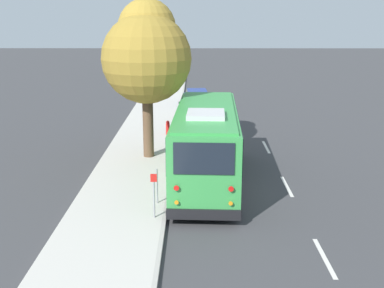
{
  "coord_description": "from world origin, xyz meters",
  "views": [
    {
      "loc": [
        -17.89,
        1.03,
        6.96
      ],
      "look_at": [
        2.73,
        1.16,
        1.3
      ],
      "focal_mm": 45.0,
      "sensor_mm": 36.0,
      "label": 1
    }
  ],
  "objects_px": {
    "parked_sedan_blue": "(197,99)",
    "sign_post_near": "(154,195)",
    "street_tree": "(147,52)",
    "shuttle_bus": "(206,141)",
    "sign_post_far": "(157,186)",
    "parked_sedan_gray": "(193,117)",
    "fire_hydrant": "(168,128)"
  },
  "relations": [
    {
      "from": "street_tree",
      "to": "fire_hydrant",
      "type": "xyz_separation_m",
      "value": [
        4.24,
        -0.7,
        -4.6
      ]
    },
    {
      "from": "parked_sedan_blue",
      "to": "fire_hydrant",
      "type": "height_order",
      "value": "parked_sedan_blue"
    },
    {
      "from": "parked_sedan_blue",
      "to": "sign_post_near",
      "type": "distance_m",
      "value": 21.03
    },
    {
      "from": "parked_sedan_gray",
      "to": "sign_post_far",
      "type": "distance_m",
      "value": 13.1
    },
    {
      "from": "shuttle_bus",
      "to": "sign_post_far",
      "type": "relative_size",
      "value": 6.95
    },
    {
      "from": "street_tree",
      "to": "sign_post_near",
      "type": "bearing_deg",
      "value": -173.3
    },
    {
      "from": "shuttle_bus",
      "to": "sign_post_far",
      "type": "xyz_separation_m",
      "value": [
        -2.68,
        1.86,
        -0.98
      ]
    },
    {
      "from": "street_tree",
      "to": "fire_hydrant",
      "type": "distance_m",
      "value": 6.3
    },
    {
      "from": "parked_sedan_gray",
      "to": "sign_post_far",
      "type": "xyz_separation_m",
      "value": [
        -13.04,
        1.25,
        0.22
      ]
    },
    {
      "from": "parked_sedan_blue",
      "to": "street_tree",
      "type": "distance_m",
      "value": 14.5
    },
    {
      "from": "parked_sedan_gray",
      "to": "parked_sedan_blue",
      "type": "distance_m",
      "value": 6.62
    },
    {
      "from": "parked_sedan_gray",
      "to": "fire_hydrant",
      "type": "height_order",
      "value": "parked_sedan_gray"
    },
    {
      "from": "street_tree",
      "to": "fire_hydrant",
      "type": "relative_size",
      "value": 9.22
    },
    {
      "from": "shuttle_bus",
      "to": "street_tree",
      "type": "xyz_separation_m",
      "value": [
        3.42,
        2.73,
        3.36
      ]
    },
    {
      "from": "sign_post_far",
      "to": "fire_hydrant",
      "type": "distance_m",
      "value": 10.35
    },
    {
      "from": "parked_sedan_blue",
      "to": "sign_post_near",
      "type": "xyz_separation_m",
      "value": [
        -20.97,
        1.53,
        0.37
      ]
    },
    {
      "from": "parked_sedan_blue",
      "to": "street_tree",
      "type": "relative_size",
      "value": 0.58
    },
    {
      "from": "fire_hydrant",
      "to": "sign_post_near",
      "type": "bearing_deg",
      "value": -179.13
    },
    {
      "from": "sign_post_near",
      "to": "fire_hydrant",
      "type": "relative_size",
      "value": 1.95
    },
    {
      "from": "parked_sedan_gray",
      "to": "parked_sedan_blue",
      "type": "bearing_deg",
      "value": -2.32
    },
    {
      "from": "parked_sedan_gray",
      "to": "sign_post_near",
      "type": "xyz_separation_m",
      "value": [
        -14.36,
        1.25,
        0.38
      ]
    },
    {
      "from": "shuttle_bus",
      "to": "fire_hydrant",
      "type": "height_order",
      "value": "shuttle_bus"
    },
    {
      "from": "fire_hydrant",
      "to": "sign_post_far",
      "type": "bearing_deg",
      "value": -179.02
    },
    {
      "from": "street_tree",
      "to": "fire_hydrant",
      "type": "bearing_deg",
      "value": -9.31
    },
    {
      "from": "parked_sedan_gray",
      "to": "street_tree",
      "type": "distance_m",
      "value": 8.57
    },
    {
      "from": "parked_sedan_gray",
      "to": "parked_sedan_blue",
      "type": "relative_size",
      "value": 1.05
    },
    {
      "from": "shuttle_bus",
      "to": "street_tree",
      "type": "relative_size",
      "value": 1.22
    },
    {
      "from": "shuttle_bus",
      "to": "sign_post_far",
      "type": "bearing_deg",
      "value": 147.66
    },
    {
      "from": "shuttle_bus",
      "to": "fire_hydrant",
      "type": "distance_m",
      "value": 8.02
    },
    {
      "from": "parked_sedan_gray",
      "to": "street_tree",
      "type": "xyz_separation_m",
      "value": [
        -6.94,
        2.12,
        4.57
      ]
    },
    {
      "from": "shuttle_bus",
      "to": "parked_sedan_blue",
      "type": "distance_m",
      "value": 17.01
    },
    {
      "from": "street_tree",
      "to": "sign_post_far",
      "type": "xyz_separation_m",
      "value": [
        -6.1,
        -0.87,
        -4.34
      ]
    }
  ]
}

